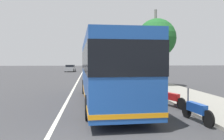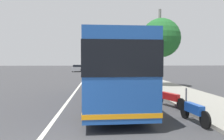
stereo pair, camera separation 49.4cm
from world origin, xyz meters
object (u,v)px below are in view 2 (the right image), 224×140
at_px(car_behind_bus, 99,73).
at_px(roadside_tree_mid_block, 161,38).
at_px(car_oncoming, 99,71).
at_px(coach_bus, 108,67).
at_px(utility_pole, 160,48).
at_px(motorcycle_by_tree, 170,98).
at_px(car_ahead_same_lane, 102,70).
at_px(motorcycle_angled, 194,111).
at_px(car_side_street, 78,68).

relative_size(car_behind_bus, roadside_tree_mid_block, 0.70).
bearing_deg(car_oncoming, coach_bus, -174.78).
bearing_deg(coach_bus, utility_pole, -36.07).
xyz_separation_m(motorcycle_by_tree, car_oncoming, (26.71, 3.55, 0.24)).
distance_m(coach_bus, roadside_tree_mid_block, 9.36).
bearing_deg(utility_pole, car_ahead_same_lane, 10.89).
relative_size(coach_bus, motorcycle_by_tree, 5.28).
distance_m(coach_bus, motorcycle_by_tree, 3.77).
relative_size(coach_bus, utility_pole, 1.68).
distance_m(car_oncoming, car_behind_bus, 7.42).
distance_m(motorcycle_angled, roadside_tree_mid_block, 12.79).
height_order(car_oncoming, utility_pole, utility_pole).
bearing_deg(roadside_tree_mid_block, utility_pole, 52.32).
xyz_separation_m(coach_bus, motorcycle_angled, (-4.55, -3.07, -1.52)).
bearing_deg(motorcycle_by_tree, utility_pole, -31.92).
relative_size(motorcycle_by_tree, car_side_street, 0.48).
bearing_deg(car_ahead_same_lane, coach_bus, -176.13).
bearing_deg(coach_bus, car_oncoming, -1.33).
bearing_deg(coach_bus, motorcycle_angled, -148.29).
relative_size(car_ahead_same_lane, car_side_street, 1.00).
bearing_deg(car_behind_bus, coach_bus, -179.35).
distance_m(motorcycle_angled, car_behind_bus, 22.61).
height_order(car_ahead_same_lane, utility_pole, utility_pole).
height_order(roadside_tree_mid_block, utility_pole, utility_pole).
xyz_separation_m(motorcycle_angled, car_oncoming, (29.77, 3.52, 0.24)).
bearing_deg(utility_pole, car_oncoming, 17.18).
xyz_separation_m(motorcycle_angled, car_behind_bus, (22.35, 3.43, 0.21)).
xyz_separation_m(car_ahead_same_lane, car_side_street, (5.86, 5.34, 0.05)).
distance_m(car_behind_bus, car_ahead_same_lane, 14.14).
height_order(car_oncoming, roadside_tree_mid_block, roadside_tree_mid_block).
xyz_separation_m(coach_bus, car_ahead_same_lane, (31.93, -0.33, -1.32)).
bearing_deg(car_side_street, coach_bus, 11.22).
distance_m(car_side_street, utility_pole, 32.00).
height_order(car_side_street, utility_pole, utility_pole).
distance_m(car_behind_bus, car_side_street, 20.52).
bearing_deg(car_ahead_same_lane, car_side_street, 46.78).
height_order(motorcycle_angled, motorcycle_by_tree, motorcycle_angled).
relative_size(car_oncoming, utility_pole, 0.68).
bearing_deg(motorcycle_angled, motorcycle_by_tree, -7.34).
height_order(car_behind_bus, roadside_tree_mid_block, roadside_tree_mid_block).
distance_m(coach_bus, car_ahead_same_lane, 31.96).
distance_m(car_side_street, roadside_tree_mid_block, 32.20).
relative_size(car_side_street, utility_pole, 0.67).
height_order(coach_bus, car_side_street, coach_bus).
bearing_deg(car_behind_bus, car_ahead_same_lane, -3.30).
relative_size(motorcycle_angled, car_ahead_same_lane, 0.44).
height_order(coach_bus, car_ahead_same_lane, coach_bus).
bearing_deg(motorcycle_angled, car_oncoming, 0.07).
height_order(motorcycle_by_tree, car_oncoming, car_oncoming).
height_order(motorcycle_by_tree, car_ahead_same_lane, car_ahead_same_lane).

